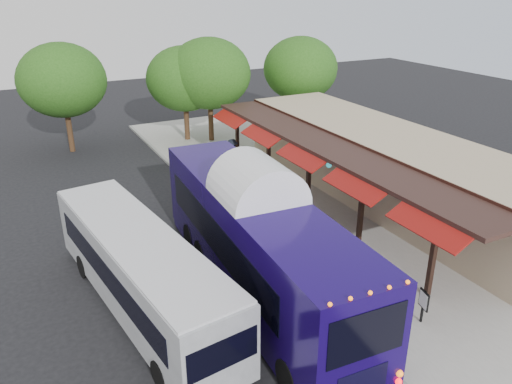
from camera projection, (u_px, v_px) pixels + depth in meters
ground at (281, 272)px, 19.79m from camera, size 90.00×90.00×0.00m
sidewalk at (327, 209)px, 25.15m from camera, size 10.00×40.00×0.15m
curb at (239, 229)px, 23.06m from camera, size 0.20×40.00×0.16m
station_shelter at (383, 165)px, 25.88m from camera, size 8.15×20.00×3.60m
coach_bus at (257, 238)px, 17.70m from camera, size 3.44×13.15×4.17m
city_bus at (140, 269)px, 17.01m from camera, size 3.77×11.07×2.92m
ped_a at (289, 230)px, 20.95m from camera, size 0.71×0.56×1.72m
ped_b at (265, 195)px, 24.21m from camera, size 1.07×0.94×1.86m
ped_c at (234, 194)px, 24.30m from camera, size 1.17×1.03×1.90m
ped_d at (232, 155)px, 29.72m from camera, size 1.27×0.76×1.94m
sign_board at (424, 301)px, 16.39m from camera, size 0.18×0.54×1.19m
tree_left at (184, 79)px, 34.35m from camera, size 5.24×5.24×6.71m
tree_mid at (209, 74)px, 34.02m from camera, size 5.69×5.69×7.29m
tree_right at (300, 69)px, 36.96m from camera, size 5.50×5.50×7.04m
tree_far at (62, 80)px, 32.09m from camera, size 5.61×5.61×7.18m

